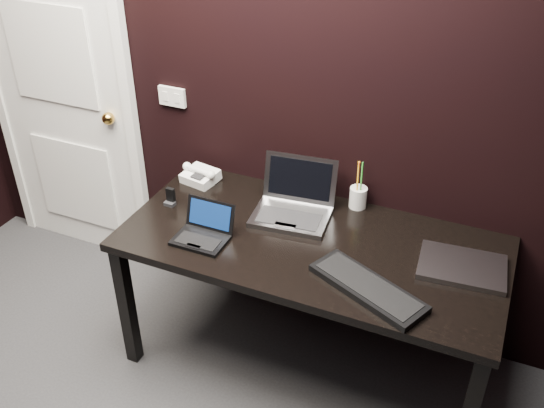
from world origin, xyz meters
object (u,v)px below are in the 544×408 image
at_px(door, 60,89).
at_px(netbook, 203,233).
at_px(desk_phone, 200,175).
at_px(mobile_phone, 170,199).
at_px(pen_cup, 358,197).
at_px(silver_laptop, 293,206).
at_px(closed_laptop, 462,267).
at_px(ext_keyboard, 368,288).
at_px(desk, 311,255).

distance_m(door, netbook, 1.35).
distance_m(desk_phone, mobile_phone, 0.25).
height_order(netbook, pen_cup, pen_cup).
relative_size(silver_laptop, desk_phone, 1.87).
height_order(closed_laptop, pen_cup, pen_cup).
height_order(door, desk_phone, door).
relative_size(door, mobile_phone, 24.45).
height_order(silver_laptop, ext_keyboard, silver_laptop).
xyz_separation_m(silver_laptop, desk_phone, (-0.55, 0.09, -0.01)).
relative_size(netbook, ext_keyboard, 0.45).
height_order(silver_laptop, desk_phone, silver_laptop).
height_order(ext_keyboard, pen_cup, pen_cup).
relative_size(silver_laptop, ext_keyboard, 0.74).
height_order(desk, netbook, netbook).
relative_size(desk, pen_cup, 6.93).
distance_m(door, silver_laptop, 1.53).
height_order(door, netbook, door).
bearing_deg(door, silver_laptop, -8.10).
height_order(desk_phone, pen_cup, pen_cup).
xyz_separation_m(desk_phone, mobile_phone, (-0.02, -0.25, -0.00)).
bearing_deg(netbook, desk, 21.57).
distance_m(desk, pen_cup, 0.39).
xyz_separation_m(silver_laptop, ext_keyboard, (0.48, -0.39, -0.03)).
bearing_deg(desk_phone, netbook, -59.09).
bearing_deg(pen_cup, netbook, -136.40).
height_order(door, silver_laptop, door).
distance_m(netbook, pen_cup, 0.77).
height_order(desk, desk_phone, desk_phone).
relative_size(ext_keyboard, closed_laptop, 1.39).
distance_m(silver_laptop, closed_laptop, 0.80).
xyz_separation_m(door, ext_keyboard, (1.97, -0.60, -0.29)).
relative_size(desk_phone, pen_cup, 0.84).
relative_size(desk, ext_keyboard, 3.27).
relative_size(ext_keyboard, desk_phone, 2.52).
relative_size(silver_laptop, closed_laptop, 1.03).
distance_m(closed_laptop, desk_phone, 1.36).
relative_size(door, netbook, 9.10).
bearing_deg(closed_laptop, silver_laptop, 173.03).
bearing_deg(closed_laptop, door, 172.29).
bearing_deg(closed_laptop, desk, -174.26).
height_order(netbook, silver_laptop, silver_laptop).
bearing_deg(door, closed_laptop, -7.71).
height_order(ext_keyboard, desk_phone, desk_phone).
xyz_separation_m(door, silver_laptop, (1.50, -0.21, -0.26)).
bearing_deg(netbook, pen_cup, 43.60).
relative_size(ext_keyboard, pen_cup, 2.12).
bearing_deg(ext_keyboard, door, 163.08).
relative_size(door, desk, 1.26).
bearing_deg(ext_keyboard, netbook, 176.51).
bearing_deg(pen_cup, silver_laptop, -144.04).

